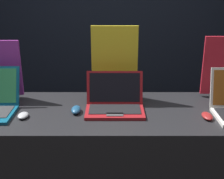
% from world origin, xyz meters
% --- Properties ---
extents(wall_back, '(8.00, 0.05, 2.80)m').
position_xyz_m(wall_back, '(0.00, 1.88, 1.40)').
color(wall_back, black).
rests_on(wall_back, ground_plane).
extents(display_counter, '(2.09, 0.70, 0.95)m').
position_xyz_m(display_counter, '(0.00, 0.35, 0.48)').
color(display_counter, black).
rests_on(display_counter, ground_plane).
extents(mouse_front, '(0.07, 0.10, 0.03)m').
position_xyz_m(mouse_front, '(-0.58, 0.24, 0.97)').
color(mouse_front, '#B2B2B7').
rests_on(mouse_front, display_counter).
extents(laptop_middle, '(0.38, 0.30, 0.24)m').
position_xyz_m(laptop_middle, '(0.01, 0.36, 1.01)').
color(laptop_middle, maroon).
rests_on(laptop_middle, display_counter).
extents(mouse_middle, '(0.06, 0.12, 0.04)m').
position_xyz_m(mouse_middle, '(-0.25, 0.32, 0.97)').
color(mouse_middle, navy).
rests_on(mouse_middle, display_counter).
extents(promo_stand_middle, '(0.33, 0.07, 0.53)m').
position_xyz_m(promo_stand_middle, '(0.01, 0.60, 1.20)').
color(promo_stand_middle, black).
rests_on(promo_stand_middle, display_counter).
extents(mouse_back, '(0.07, 0.12, 0.03)m').
position_xyz_m(mouse_back, '(0.59, 0.23, 0.97)').
color(mouse_back, maroon).
rests_on(mouse_back, display_counter).
extents(promo_stand_back, '(0.34, 0.07, 0.45)m').
position_xyz_m(promo_stand_back, '(0.81, 0.61, 1.17)').
color(promo_stand_back, black).
rests_on(promo_stand_back, display_counter).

